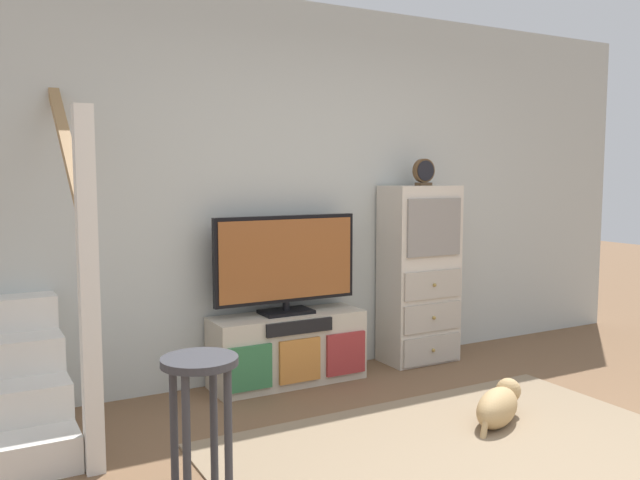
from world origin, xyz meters
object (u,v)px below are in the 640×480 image
object	(u,v)px
dog	(499,405)
desk_clock	(424,172)
side_cabinet	(419,274)
media_console	(288,349)
bar_stool_near	(200,395)
television	(286,262)

from	to	relation	value
dog	desk_clock	bearing A→B (deg)	72.19
side_cabinet	dog	distance (m)	1.48
media_console	dog	bearing A→B (deg)	-59.81
desk_clock	bar_stool_near	size ratio (longest dim) A/B	0.30
media_console	television	bearing A→B (deg)	90.00
media_console	desk_clock	distance (m)	1.70
television	desk_clock	world-z (taller)	desk_clock
media_console	side_cabinet	world-z (taller)	side_cabinet
bar_stool_near	television	bearing A→B (deg)	51.79
television	desk_clock	size ratio (longest dim) A/B	5.15
media_console	television	world-z (taller)	television
media_console	desk_clock	bearing A→B (deg)	-0.24
media_console	side_cabinet	xyz separation A→B (m)	(1.15, 0.01, 0.44)
television	side_cabinet	world-z (taller)	side_cabinet
bar_stool_near	dog	distance (m)	1.88
side_cabinet	desk_clock	size ratio (longest dim) A/B	6.71
side_cabinet	media_console	bearing A→B (deg)	-179.50
media_console	dog	world-z (taller)	media_console
media_console	television	size ratio (longest dim) A/B	1.03
side_cabinet	bar_stool_near	world-z (taller)	side_cabinet
television	dog	world-z (taller)	television
bar_stool_near	desk_clock	bearing A→B (deg)	31.02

